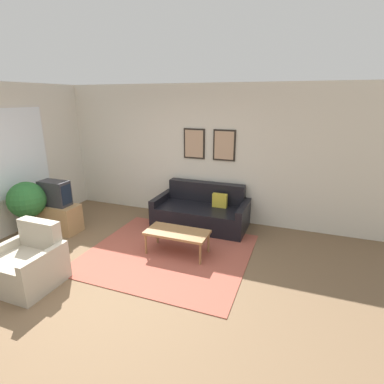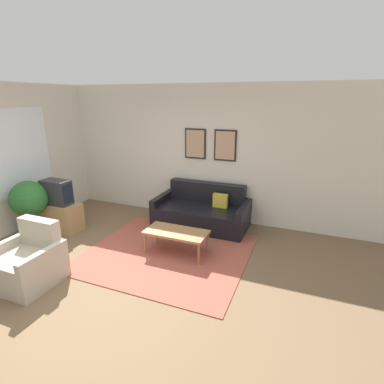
{
  "view_description": "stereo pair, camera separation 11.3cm",
  "coord_description": "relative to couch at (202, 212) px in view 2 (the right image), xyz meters",
  "views": [
    {
      "loc": [
        2.27,
        -2.83,
        2.44
      ],
      "look_at": [
        0.5,
        1.85,
        0.85
      ],
      "focal_mm": 28.0,
      "sensor_mm": 36.0,
      "label": 1
    },
    {
      "loc": [
        2.38,
        -2.79,
        2.44
      ],
      "look_at": [
        0.5,
        1.85,
        0.85
      ],
      "focal_mm": 28.0,
      "sensor_mm": 36.0,
      "label": 2
    }
  ],
  "objects": [
    {
      "name": "ground_plane",
      "position": [
        -0.5,
        -2.39,
        -0.28
      ],
      "size": [
        16.0,
        16.0,
        0.0
      ],
      "primitive_type": "plane",
      "color": "brown"
    },
    {
      "name": "area_rug",
      "position": [
        -0.14,
        -1.28,
        -0.27
      ],
      "size": [
        2.56,
        2.3,
        0.01
      ],
      "color": "#9E4C3D",
      "rests_on": "ground_plane"
    },
    {
      "name": "wall_back",
      "position": [
        -0.49,
        0.47,
        1.07
      ],
      "size": [
        8.0,
        0.09,
        2.7
      ],
      "color": "beige",
      "rests_on": "ground_plane"
    },
    {
      "name": "couch",
      "position": [
        0.0,
        0.0,
        0.0
      ],
      "size": [
        1.8,
        0.9,
        0.81
      ],
      "color": "black",
      "rests_on": "ground_plane"
    },
    {
      "name": "coffee_table",
      "position": [
        0.0,
        -1.22,
        0.08
      ],
      "size": [
        1.01,
        0.49,
        0.39
      ],
      "color": "olive",
      "rests_on": "ground_plane"
    },
    {
      "name": "tv_stand",
      "position": [
        -2.45,
        -1.21,
        -0.02
      ],
      "size": [
        0.82,
        0.41,
        0.52
      ],
      "color": "#A87F51",
      "rests_on": "ground_plane"
    },
    {
      "name": "tv",
      "position": [
        -2.44,
        -1.21,
        0.48
      ],
      "size": [
        0.55,
        0.28,
        0.46
      ],
      "color": "#2D2D33",
      "rests_on": "tv_stand"
    },
    {
      "name": "armchair",
      "position": [
        -1.55,
        -2.69,
        0.0
      ],
      "size": [
        0.8,
        0.76,
        0.83
      ],
      "rotation": [
        0.0,
        0.0,
        0.08
      ],
      "color": "#B2A893",
      "rests_on": "ground_plane"
    },
    {
      "name": "potted_plant_tall",
      "position": [
        -2.75,
        -1.57,
        0.38
      ],
      "size": [
        0.65,
        0.65,
        1.02
      ],
      "color": "slate",
      "rests_on": "ground_plane"
    },
    {
      "name": "potted_plant_by_window",
      "position": [
        -2.62,
        -1.05,
        0.26
      ],
      "size": [
        0.51,
        0.51,
        0.82
      ],
      "color": "#935638",
      "rests_on": "ground_plane"
    }
  ]
}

